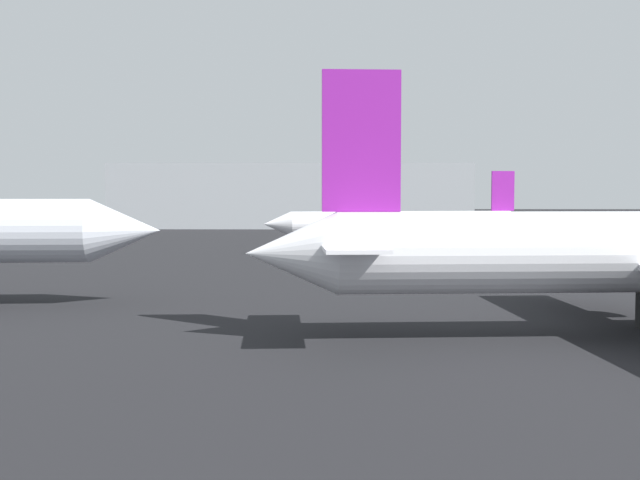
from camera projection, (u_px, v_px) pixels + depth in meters
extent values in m
cone|color=white|center=(291.00, 253.00, 31.97)|extent=(3.95, 3.64, 3.38)
cube|color=white|center=(349.00, 245.00, 32.08)|extent=(3.01, 8.54, 0.16)
cube|color=purple|center=(361.00, 141.00, 31.86)|extent=(3.21, 0.54, 5.72)
cylinder|color=#4C4C54|center=(640.00, 259.00, 37.25)|extent=(3.12, 2.01, 1.80)
cone|color=silver|center=(125.00, 231.00, 42.50)|extent=(4.04, 3.73, 3.42)
cylinder|color=white|center=(403.00, 223.00, 79.96)|extent=(23.08, 6.96, 2.44)
cone|color=white|center=(277.00, 224.00, 77.64)|extent=(3.11, 2.92, 2.44)
cone|color=white|center=(521.00, 222.00, 82.27)|extent=(3.11, 2.92, 2.44)
cube|color=white|center=(414.00, 227.00, 80.19)|extent=(7.54, 18.43, 0.18)
cube|color=white|center=(506.00, 220.00, 81.95)|extent=(3.09, 6.69, 0.12)
cube|color=purple|center=(503.00, 191.00, 81.70)|extent=(2.45, 0.71, 4.12)
cylinder|color=#4C4C54|center=(417.00, 229.00, 76.71)|extent=(2.53, 1.81, 1.38)
cylinder|color=#4C4C54|center=(398.00, 227.00, 83.42)|extent=(2.53, 1.81, 1.38)
cube|color=black|center=(332.00, 245.00, 78.75)|extent=(0.45, 0.45, 1.79)
cube|color=black|center=(418.00, 245.00, 78.78)|extent=(0.45, 0.45, 1.79)
cube|color=black|center=(409.00, 243.00, 81.80)|extent=(0.45, 0.45, 1.79)
cone|color=white|center=(73.00, 217.00, 92.19)|extent=(3.23, 2.98, 2.75)
cube|color=black|center=(25.00, 237.00, 92.00)|extent=(0.41, 0.41, 1.90)
cube|color=#999EA3|center=(293.00, 196.00, 144.63)|extent=(62.28, 24.43, 11.18)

